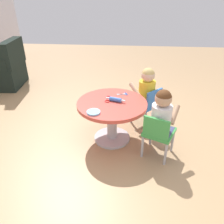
# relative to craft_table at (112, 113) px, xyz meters

# --- Properties ---
(ground_plane) EXTENTS (10.00, 10.00, 0.00)m
(ground_plane) POSITION_rel_craft_table_xyz_m (0.00, 0.00, -0.37)
(ground_plane) COLOR tan
(craft_table) EXTENTS (0.81, 0.81, 0.51)m
(craft_table) POSITION_rel_craft_table_xyz_m (0.00, 0.00, 0.00)
(craft_table) COLOR silver
(craft_table) RESTS_ON ground
(child_chair_left) EXTENTS (0.40, 0.40, 0.54)m
(child_chair_left) POSITION_rel_craft_table_xyz_m (-0.27, -0.52, -0.07)
(child_chair_left) COLOR #B7B7BC
(child_chair_left) RESTS_ON ground
(seated_child_left) EXTENTS (0.43, 0.39, 0.51)m
(seated_child_left) POSITION_rel_craft_table_xyz_m (-0.24, -0.53, 0.16)
(seated_child_left) COLOR #3F4772
(seated_child_left) RESTS_ON ground
(child_chair_right) EXTENTS (0.42, 0.42, 0.54)m
(child_chair_right) POSITION_rel_craft_table_xyz_m (0.38, -0.44, -0.07)
(child_chair_right) COLOR #B7B7BC
(child_chair_right) RESTS_ON ground
(seated_child_right) EXTENTS (0.43, 0.43, 0.51)m
(seated_child_right) POSITION_rel_craft_table_xyz_m (0.41, -0.41, 0.16)
(seated_child_right) COLOR #3F4772
(seated_child_right) RESTS_ON ground
(armchair_dark) EXTENTS (0.76, 0.77, 0.85)m
(armchair_dark) POSITION_rel_craft_table_xyz_m (1.52, 2.15, -0.06)
(armchair_dark) COLOR black
(armchair_dark) RESTS_ON ground
(rolling_pin) EXTENTS (0.09, 0.23, 0.05)m
(rolling_pin) POSITION_rel_craft_table_xyz_m (0.03, -0.04, 0.16)
(rolling_pin) COLOR #3F72CC
(rolling_pin) RESTS_ON craft_table
(craft_scissors) EXTENTS (0.09, 0.14, 0.01)m
(craft_scissors) POSITION_rel_craft_table_xyz_m (0.23, -0.13, 0.14)
(craft_scissors) COLOR silver
(craft_scissors) RESTS_ON craft_table
(playdough_blob_0) EXTENTS (0.14, 0.14, 0.02)m
(playdough_blob_0) POSITION_rel_craft_table_xyz_m (-0.26, 0.17, 0.15)
(playdough_blob_0) COLOR #8CCCF2
(playdough_blob_0) RESTS_ON craft_table
(cookie_cutter_0) EXTENTS (0.07, 0.07, 0.01)m
(cookie_cutter_0) POSITION_rel_craft_table_xyz_m (0.12, 0.05, 0.14)
(cookie_cutter_0) COLOR red
(cookie_cutter_0) RESTS_ON craft_table
(cookie_cutter_1) EXTENTS (0.06, 0.06, 0.01)m
(cookie_cutter_1) POSITION_rel_craft_table_xyz_m (0.02, 0.06, 0.14)
(cookie_cutter_1) COLOR red
(cookie_cutter_1) RESTS_ON craft_table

